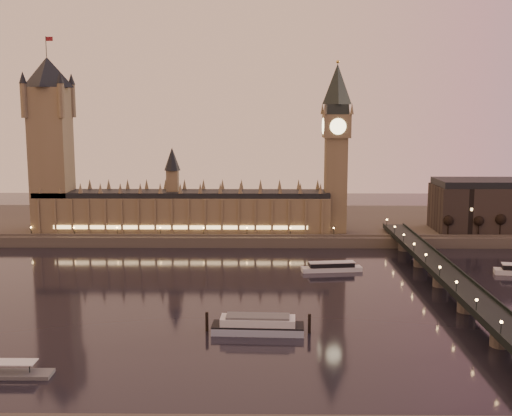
# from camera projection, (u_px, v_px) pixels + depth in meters

# --- Properties ---
(ground) EXTENTS (700.00, 700.00, 0.00)m
(ground) POSITION_uv_depth(u_px,v_px,m) (241.00, 297.00, 279.02)
(ground) COLOR black
(ground) RESTS_ON ground
(far_embankment) EXTENTS (560.00, 130.00, 6.00)m
(far_embankment) POSITION_uv_depth(u_px,v_px,m) (293.00, 224.00, 441.28)
(far_embankment) COLOR #423D35
(far_embankment) RESTS_ON ground
(palace_of_westminster) EXTENTS (180.00, 26.62, 52.00)m
(palace_of_westminster) POSITION_uv_depth(u_px,v_px,m) (183.00, 206.00, 395.72)
(palace_of_westminster) COLOR brown
(palace_of_westminster) RESTS_ON ground
(victoria_tower) EXTENTS (31.68, 31.68, 118.00)m
(victoria_tower) POSITION_uv_depth(u_px,v_px,m) (50.00, 135.00, 389.90)
(victoria_tower) COLOR brown
(victoria_tower) RESTS_ON ground
(big_ben) EXTENTS (17.68, 17.68, 104.00)m
(big_ben) POSITION_uv_depth(u_px,v_px,m) (336.00, 138.00, 388.21)
(big_ben) COLOR brown
(big_ben) RESTS_ON ground
(westminster_bridge) EXTENTS (13.20, 260.00, 15.30)m
(westminster_bridge) POSITION_uv_depth(u_px,v_px,m) (452.00, 286.00, 277.15)
(westminster_bridge) COLOR black
(westminster_bridge) RESTS_ON ground
(bare_tree_0) EXTENTS (5.44, 5.44, 11.07)m
(bare_tree_0) POSITION_uv_depth(u_px,v_px,m) (448.00, 222.00, 383.20)
(bare_tree_0) COLOR black
(bare_tree_0) RESTS_ON ground
(bare_tree_1) EXTENTS (5.44, 5.44, 11.07)m
(bare_tree_1) POSITION_uv_depth(u_px,v_px,m) (476.00, 222.00, 383.02)
(bare_tree_1) COLOR black
(bare_tree_1) RESTS_ON ground
(bare_tree_2) EXTENTS (5.44, 5.44, 11.07)m
(bare_tree_2) POSITION_uv_depth(u_px,v_px,m) (503.00, 222.00, 382.83)
(bare_tree_2) COLOR black
(bare_tree_2) RESTS_ON ground
(cruise_boat_a) EXTENTS (31.06, 10.32, 4.88)m
(cruise_boat_a) POSITION_uv_depth(u_px,v_px,m) (332.00, 267.00, 323.82)
(cruise_boat_a) COLOR silver
(cruise_boat_a) RESTS_ON ground
(moored_barge) EXTENTS (38.85, 10.99, 7.13)m
(moored_barge) POSITION_uv_depth(u_px,v_px,m) (258.00, 325.00, 234.34)
(moored_barge) COLOR #99A9C3
(moored_barge) RESTS_ON ground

